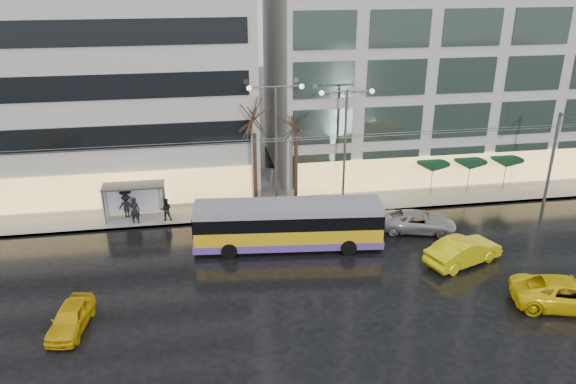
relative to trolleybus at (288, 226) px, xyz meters
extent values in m
plane|color=black|center=(-1.87, -4.76, -1.48)|extent=(140.00, 140.00, 0.00)
cube|color=gray|center=(0.13, 9.24, -1.40)|extent=(80.00, 10.00, 0.15)
cube|color=slate|center=(0.13, 4.29, -1.40)|extent=(80.00, 0.10, 0.15)
cube|color=beige|center=(-17.87, 14.24, 9.67)|extent=(34.00, 14.00, 22.00)
cube|color=beige|center=(17.13, 14.24, 11.17)|extent=(32.00, 14.00, 25.00)
cube|color=gold|center=(0.00, 0.00, -0.46)|extent=(11.83, 3.58, 1.46)
cube|color=#5B3E9B|center=(0.00, 0.00, -0.94)|extent=(11.88, 3.62, 0.49)
cube|color=black|center=(0.00, 0.00, 0.61)|extent=(11.86, 3.60, 0.87)
cube|color=gray|center=(0.00, 0.00, 1.29)|extent=(11.83, 3.58, 0.49)
cube|color=black|center=(5.82, -0.59, 0.47)|extent=(0.28, 2.23, 1.26)
cube|color=black|center=(-5.82, 0.59, 0.47)|extent=(0.28, 2.23, 1.26)
cylinder|color=black|center=(3.79, 0.84, -0.99)|extent=(1.00, 0.44, 0.97)
cylinder|color=black|center=(3.55, -1.58, -0.99)|extent=(1.00, 0.44, 0.97)
cylinder|color=black|center=(-3.55, 1.58, -0.99)|extent=(1.00, 0.44, 0.97)
cylinder|color=black|center=(-3.79, -0.84, -0.99)|extent=(1.00, 0.44, 0.97)
cylinder|color=#595B60|center=(-0.87, 1.01, 2.70)|extent=(0.42, 3.60, 2.55)
cylinder|color=#595B60|center=(-0.82, 1.50, 2.70)|extent=(0.42, 3.60, 2.55)
cylinder|color=#595B60|center=(20.13, 3.74, 2.02)|extent=(0.24, 0.24, 7.00)
cylinder|color=#595B60|center=(-0.87, 0.99, 5.32)|extent=(42.00, 0.04, 0.04)
cylinder|color=#595B60|center=(-0.87, 1.49, 5.32)|extent=(42.00, 0.04, 0.04)
cube|color=#595B60|center=(-9.87, 5.74, 1.12)|extent=(4.20, 1.60, 0.12)
cube|color=silver|center=(-9.87, 6.44, -0.13)|extent=(4.00, 0.05, 2.20)
cube|color=white|center=(-11.92, 5.74, -0.13)|extent=(0.10, 1.40, 2.20)
cylinder|color=#595B60|center=(-11.87, 5.04, -0.13)|extent=(0.10, 0.10, 2.40)
cylinder|color=#595B60|center=(-11.87, 6.44, -0.13)|extent=(0.10, 0.10, 2.40)
cylinder|color=#595B60|center=(-7.87, 5.04, -0.13)|extent=(0.10, 0.10, 2.40)
cylinder|color=#595B60|center=(-7.87, 6.44, -0.13)|extent=(0.10, 0.10, 2.40)
cylinder|color=#595B60|center=(0.13, 6.04, 3.17)|extent=(0.18, 0.18, 9.00)
cylinder|color=#595B60|center=(-0.77, 6.04, 7.57)|extent=(1.80, 0.10, 0.10)
cylinder|color=#595B60|center=(1.03, 6.04, 7.57)|extent=(1.80, 0.10, 0.10)
sphere|color=#FFF2CC|center=(-1.67, 6.04, 7.52)|extent=(0.36, 0.36, 0.36)
sphere|color=#FFF2CC|center=(1.93, 6.04, 7.52)|extent=(0.36, 0.36, 0.36)
cylinder|color=#595B60|center=(5.13, 6.04, 2.92)|extent=(0.18, 0.18, 8.50)
cylinder|color=#595B60|center=(4.23, 6.04, 7.07)|extent=(1.80, 0.10, 0.10)
cylinder|color=#595B60|center=(6.03, 6.04, 7.07)|extent=(1.80, 0.10, 0.10)
sphere|color=#FFF2CC|center=(3.33, 6.04, 7.02)|extent=(0.36, 0.36, 0.36)
sphere|color=#FFF2CC|center=(6.93, 6.04, 7.02)|extent=(0.36, 0.36, 0.36)
cylinder|color=black|center=(-1.37, 6.24, 1.47)|extent=(0.28, 0.28, 5.60)
cylinder|color=black|center=(1.63, 6.44, 1.12)|extent=(0.28, 0.28, 4.90)
cylinder|color=#595B60|center=(12.13, 6.24, -0.23)|extent=(0.06, 0.06, 2.20)
cone|color=#0D331C|center=(12.13, 6.24, 0.97)|extent=(2.50, 2.50, 0.70)
cylinder|color=#595B60|center=(15.13, 6.24, -0.23)|extent=(0.06, 0.06, 2.20)
cone|color=#0D331C|center=(15.13, 6.24, 0.97)|extent=(2.50, 2.50, 0.70)
cylinder|color=#595B60|center=(18.13, 6.24, -0.23)|extent=(0.06, 0.06, 2.20)
cone|color=#0D331C|center=(18.13, 6.24, 0.97)|extent=(2.50, 2.50, 0.70)
imported|color=#E4B70C|center=(-11.99, -6.72, -0.82)|extent=(2.14, 4.03, 1.31)
imported|color=yellow|center=(10.06, -3.70, -0.66)|extent=(5.26, 3.40, 1.64)
imported|color=yellow|center=(13.41, -8.90, -0.69)|extent=(6.17, 4.14, 1.57)
imported|color=#AAABAF|center=(9.08, 0.89, -0.79)|extent=(5.34, 3.53, 1.36)
imported|color=black|center=(-9.85, 4.90, -0.37)|extent=(0.76, 0.56, 1.91)
imported|color=#EB4EAF|center=(-9.85, 4.90, 0.42)|extent=(1.10, 1.12, 0.88)
imported|color=black|center=(-7.77, 5.06, -0.51)|extent=(0.81, 0.64, 1.62)
imported|color=black|center=(-10.51, 5.99, -0.47)|extent=(1.19, 0.80, 1.71)
imported|color=black|center=(-10.51, 5.99, 0.42)|extent=(0.94, 0.94, 0.72)
camera|label=1|loc=(-5.14, -31.31, 15.53)|focal=35.00mm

